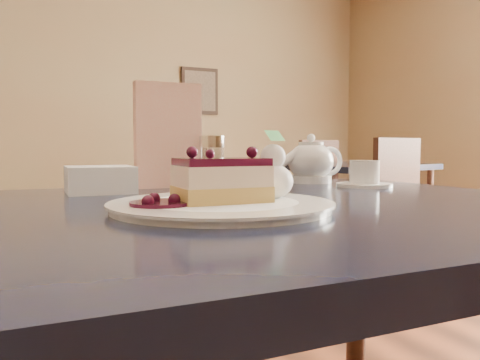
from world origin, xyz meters
name	(u,v)px	position (x,y,z in m)	size (l,w,h in m)	color
main_table	(209,259)	(0.19, 0.33, 0.75)	(1.33, 0.89, 0.83)	black
dessert_plate	(221,206)	(0.19, 0.27, 0.84)	(0.33, 0.33, 0.01)	white
cheesecake_slice	(221,180)	(0.19, 0.27, 0.88)	(0.13, 0.09, 0.07)	gold
whipped_cream	(273,181)	(0.29, 0.28, 0.87)	(0.07, 0.07, 0.06)	white
berry_sauce	(161,204)	(0.10, 0.27, 0.85)	(0.09, 0.09, 0.01)	#330621
tea_set	(320,165)	(0.62, 0.65, 0.88)	(0.23, 0.29, 0.12)	white
menu_card	(168,136)	(0.23, 0.69, 0.96)	(0.16, 0.03, 0.24)	#FDE7BC
sugar_shaker	(211,161)	(0.33, 0.68, 0.90)	(0.07, 0.07, 0.12)	white
napkin_stack	(100,179)	(0.06, 0.63, 0.86)	(0.13, 0.13, 0.06)	white
bg_table_far_right	(351,256)	(2.20, 2.55, 0.07)	(1.22, 1.95, 1.30)	black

